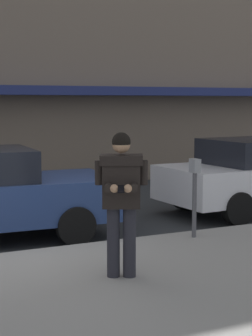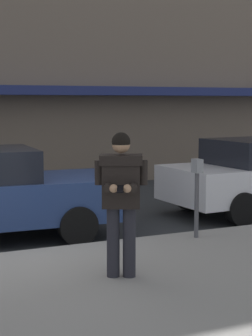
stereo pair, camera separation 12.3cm
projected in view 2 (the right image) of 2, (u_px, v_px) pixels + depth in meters
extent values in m
plane|color=#2B2D30|center=(2.00, 258.00, 8.34)|extent=(80.00, 80.00, 0.00)
cube|color=gray|center=(149.00, 307.00, 6.17)|extent=(32.00, 5.30, 0.14)
cube|color=silver|center=(65.00, 250.00, 8.80)|extent=(28.00, 0.12, 0.01)
cylinder|color=black|center=(52.00, 207.00, 10.65)|extent=(0.65, 0.25, 0.64)
cylinder|color=black|center=(78.00, 225.00, 9.07)|extent=(0.65, 0.25, 0.64)
cylinder|color=black|center=(190.00, 195.00, 11.98)|extent=(0.65, 0.25, 0.64)
cylinder|color=black|center=(241.00, 209.00, 10.47)|extent=(0.65, 0.25, 0.64)
cylinder|color=#23232B|center=(129.00, 242.00, 6.96)|extent=(0.16, 0.16, 0.88)
cylinder|color=#23232B|center=(113.00, 242.00, 6.96)|extent=(0.16, 0.16, 0.88)
cube|color=black|center=(121.00, 181.00, 6.87)|extent=(0.54, 0.47, 0.64)
cube|color=black|center=(121.00, 160.00, 6.84)|extent=(0.62, 0.53, 0.12)
cylinder|color=black|center=(143.00, 173.00, 6.85)|extent=(0.11, 0.11, 0.30)
cylinder|color=black|center=(133.00, 187.00, 6.71)|extent=(0.22, 0.31, 0.10)
sphere|color=tan|center=(127.00, 189.00, 6.58)|extent=(0.10, 0.10, 0.10)
cylinder|color=black|center=(99.00, 173.00, 6.86)|extent=(0.11, 0.11, 0.30)
cylinder|color=black|center=(108.00, 187.00, 6.72)|extent=(0.22, 0.31, 0.10)
sphere|color=tan|center=(114.00, 188.00, 6.58)|extent=(0.10, 0.10, 0.10)
cube|color=black|center=(120.00, 189.00, 6.54)|extent=(0.13, 0.16, 0.07)
sphere|color=tan|center=(121.00, 144.00, 6.79)|extent=(0.22, 0.22, 0.22)
sphere|color=black|center=(121.00, 142.00, 6.78)|extent=(0.23, 0.23, 0.23)
cylinder|color=#4C4C51|center=(197.00, 205.00, 8.96)|extent=(0.07, 0.07, 1.05)
cube|color=gray|center=(197.00, 166.00, 8.88)|extent=(0.12, 0.18, 0.22)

